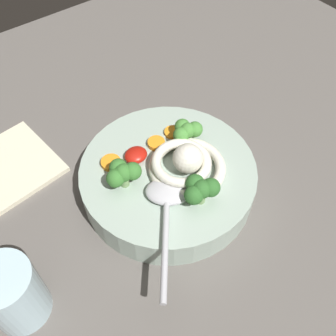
{
  "coord_description": "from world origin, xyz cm",
  "views": [
    {
      "loc": [
        23.74,
        23.09,
        52.12
      ],
      "look_at": [
        3.4,
        -3.63,
        9.13
      ],
      "focal_mm": 41.5,
      "sensor_mm": 36.0,
      "label": 1
    }
  ],
  "objects_px": {
    "soup_bowl": "(168,178)",
    "folded_napkin": "(9,167)",
    "noodle_pile": "(186,164)",
    "soup_spoon": "(167,199)",
    "drinking_glass": "(12,293)"
  },
  "relations": [
    {
      "from": "soup_spoon",
      "to": "noodle_pile",
      "type": "bearing_deg",
      "value": 155.55
    },
    {
      "from": "drinking_glass",
      "to": "folded_napkin",
      "type": "relative_size",
      "value": 0.68
    },
    {
      "from": "soup_bowl",
      "to": "drinking_glass",
      "type": "distance_m",
      "value": 0.25
    },
    {
      "from": "drinking_glass",
      "to": "folded_napkin",
      "type": "height_order",
      "value": "drinking_glass"
    },
    {
      "from": "noodle_pile",
      "to": "soup_spoon",
      "type": "relative_size",
      "value": 0.76
    },
    {
      "from": "soup_spoon",
      "to": "soup_bowl",
      "type": "bearing_deg",
      "value": 180.0
    },
    {
      "from": "noodle_pile",
      "to": "drinking_glass",
      "type": "bearing_deg",
      "value": 3.51
    },
    {
      "from": "soup_bowl",
      "to": "noodle_pile",
      "type": "height_order",
      "value": "noodle_pile"
    },
    {
      "from": "soup_bowl",
      "to": "folded_napkin",
      "type": "height_order",
      "value": "soup_bowl"
    },
    {
      "from": "noodle_pile",
      "to": "soup_spoon",
      "type": "bearing_deg",
      "value": 26.71
    },
    {
      "from": "folded_napkin",
      "to": "soup_spoon",
      "type": "bearing_deg",
      "value": 121.68
    },
    {
      "from": "soup_spoon",
      "to": "folded_napkin",
      "type": "height_order",
      "value": "soup_spoon"
    },
    {
      "from": "soup_spoon",
      "to": "drinking_glass",
      "type": "distance_m",
      "value": 0.21
    },
    {
      "from": "noodle_pile",
      "to": "soup_spoon",
      "type": "distance_m",
      "value": 0.06
    },
    {
      "from": "folded_napkin",
      "to": "noodle_pile",
      "type": "bearing_deg",
      "value": 134.08
    }
  ]
}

